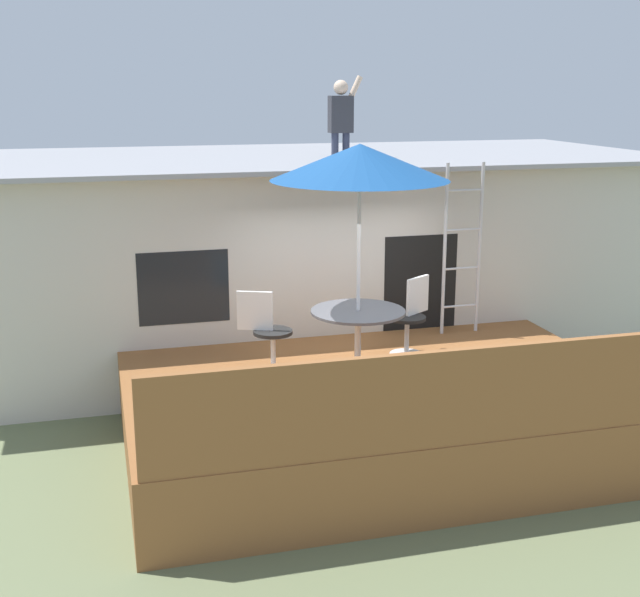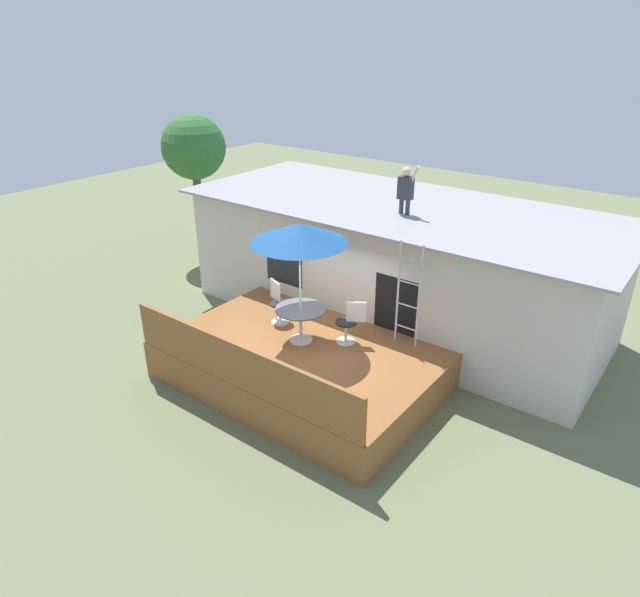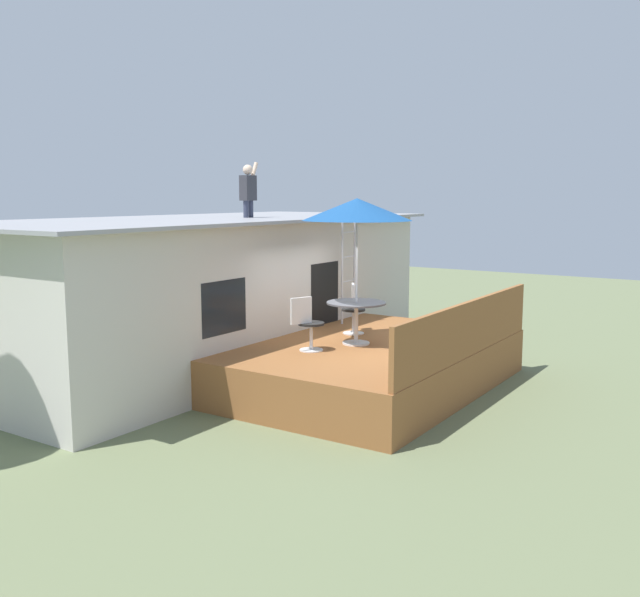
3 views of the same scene
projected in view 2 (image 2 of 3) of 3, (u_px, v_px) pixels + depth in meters
name	position (u px, v px, depth m)	size (l,w,h in m)	color
ground_plane	(306.00, 377.00, 11.95)	(40.00, 40.00, 0.00)	#66704C
house	(396.00, 262.00, 13.90)	(10.50, 4.50, 2.95)	beige
deck	(306.00, 361.00, 11.77)	(5.49, 3.95, 0.80)	brown
deck_railing	(238.00, 366.00, 10.02)	(5.39, 0.08, 0.90)	brown
patio_table	(301.00, 315.00, 11.51)	(1.04, 1.04, 0.74)	silver
patio_umbrella	(299.00, 233.00, 10.75)	(1.90, 1.90, 2.54)	silver
step_ladder	(409.00, 294.00, 11.20)	(0.52, 0.04, 2.20)	silver
person_figure	(406.00, 187.00, 12.31)	(0.47, 0.20, 1.11)	#33384C
patio_chair_left	(278.00, 302.00, 12.36)	(0.60, 0.44, 0.92)	silver
patio_chair_right	(350.00, 322.00, 11.50)	(0.56, 0.46, 0.92)	silver
backyard_tree	(194.00, 149.00, 16.77)	(1.91, 1.91, 4.48)	brown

